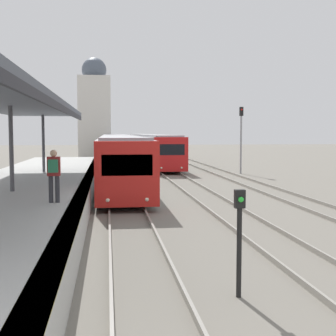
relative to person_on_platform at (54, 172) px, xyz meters
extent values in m
cube|color=#4C515B|center=(-1.89, 3.16, 2.31)|extent=(4.00, 22.08, 0.20)
cube|color=black|center=(0.07, 3.16, 2.09)|extent=(0.08, 22.08, 0.24)
cylinder|color=#47474C|center=(-1.89, 3.16, 0.61)|extent=(0.16, 0.16, 3.19)
cylinder|color=#47474C|center=(-1.89, 11.99, 0.61)|extent=(0.16, 0.16, 3.19)
cylinder|color=#2D2D33|center=(-0.10, 0.04, -0.56)|extent=(0.14, 0.14, 0.85)
cylinder|color=#2D2D33|center=(0.10, 0.04, -0.56)|extent=(0.14, 0.14, 0.85)
cube|color=maroon|center=(0.00, 0.04, 0.16)|extent=(0.40, 0.22, 0.60)
sphere|color=tan|center=(0.00, 0.04, 0.57)|extent=(0.22, 0.22, 0.22)
cube|color=#236B47|center=(0.00, -0.16, 0.18)|extent=(0.30, 0.18, 0.40)
cube|color=red|center=(2.44, 3.86, -0.43)|extent=(2.59, 0.70, 2.63)
cube|color=black|center=(2.44, 3.53, -0.07)|extent=(2.02, 0.04, 0.84)
sphere|color=#EFEACC|center=(1.67, 3.52, -1.45)|extent=(0.16, 0.16, 0.16)
sphere|color=#EFEACC|center=(3.22, 3.52, -1.45)|extent=(0.16, 0.16, 0.16)
cube|color=silver|center=(2.44, 11.76, -0.43)|extent=(2.59, 15.09, 2.63)
cube|color=gray|center=(2.44, 11.76, 0.94)|extent=(2.28, 14.79, 0.12)
cube|color=black|center=(2.44, 11.76, -0.14)|extent=(2.61, 13.88, 0.68)
cylinder|color=black|center=(1.34, 6.85, -1.67)|extent=(0.12, 0.70, 0.70)
cylinder|color=black|center=(3.54, 6.85, -1.67)|extent=(0.12, 0.70, 0.70)
cylinder|color=black|center=(1.34, 16.66, -1.67)|extent=(0.12, 0.70, 0.70)
cylinder|color=black|center=(3.54, 16.66, -1.67)|extent=(0.12, 0.70, 0.70)
cube|color=silver|center=(2.44, 27.20, -0.43)|extent=(2.59, 15.09, 2.63)
cube|color=gray|center=(2.44, 27.20, 0.94)|extent=(2.28, 14.79, 0.12)
cube|color=black|center=(2.44, 27.20, -0.14)|extent=(2.61, 13.88, 0.68)
cylinder|color=black|center=(1.34, 22.29, -1.67)|extent=(0.12, 0.70, 0.70)
cylinder|color=black|center=(3.54, 22.29, -1.67)|extent=(0.12, 0.70, 0.70)
cylinder|color=black|center=(1.34, 32.10, -1.67)|extent=(0.12, 0.70, 0.70)
cylinder|color=black|center=(3.54, 32.10, -1.67)|extent=(0.12, 0.70, 0.70)
cube|color=silver|center=(2.44, 42.64, -0.43)|extent=(2.59, 15.09, 2.63)
cube|color=gray|center=(2.44, 42.64, 0.94)|extent=(2.28, 14.79, 0.12)
cube|color=black|center=(2.44, 42.64, -0.14)|extent=(2.61, 13.88, 0.68)
cylinder|color=black|center=(1.34, 37.73, -1.67)|extent=(0.12, 0.70, 0.70)
cylinder|color=black|center=(3.54, 37.73, -1.67)|extent=(0.12, 0.70, 0.70)
cylinder|color=black|center=(1.34, 47.54, -1.67)|extent=(0.12, 0.70, 0.70)
cylinder|color=black|center=(3.54, 47.54, -1.67)|extent=(0.12, 0.70, 0.70)
cube|color=red|center=(6.47, 20.35, -0.44)|extent=(2.58, 0.70, 2.62)
cube|color=black|center=(6.47, 20.02, -0.07)|extent=(2.01, 0.04, 0.84)
sphere|color=#EFEACC|center=(5.69, 20.01, -1.45)|extent=(0.16, 0.16, 0.16)
sphere|color=#EFEACC|center=(7.24, 20.01, -1.45)|extent=(0.16, 0.16, 0.16)
cube|color=silver|center=(6.47, 27.53, -0.44)|extent=(2.58, 13.68, 2.62)
cube|color=gray|center=(6.47, 27.53, 0.93)|extent=(2.27, 13.40, 0.12)
cube|color=black|center=(6.47, 27.53, -0.15)|extent=(2.60, 12.58, 0.68)
cylinder|color=black|center=(5.37, 23.09, -1.67)|extent=(0.12, 0.70, 0.70)
cylinder|color=black|center=(7.56, 23.09, -1.67)|extent=(0.12, 0.70, 0.70)
cylinder|color=black|center=(5.37, 31.98, -1.67)|extent=(0.12, 0.70, 0.70)
cylinder|color=black|center=(7.56, 31.98, -1.67)|extent=(0.12, 0.70, 0.70)
cube|color=silver|center=(6.47, 41.56, -0.44)|extent=(2.58, 13.68, 2.62)
cube|color=gray|center=(6.47, 41.56, 0.93)|extent=(2.27, 13.40, 0.12)
cube|color=black|center=(6.47, 41.56, -0.15)|extent=(2.60, 12.58, 0.68)
cylinder|color=black|center=(5.37, 37.12, -1.67)|extent=(0.12, 0.70, 0.70)
cylinder|color=black|center=(7.56, 37.12, -1.67)|extent=(0.12, 0.70, 0.70)
cylinder|color=black|center=(5.37, 46.01, -1.67)|extent=(0.12, 0.70, 0.70)
cylinder|color=black|center=(7.56, 46.01, -1.67)|extent=(0.12, 0.70, 0.70)
cube|color=silver|center=(6.47, 55.59, -0.44)|extent=(2.58, 13.68, 2.62)
cube|color=gray|center=(6.47, 55.59, 0.93)|extent=(2.27, 13.40, 0.12)
cube|color=black|center=(6.47, 55.59, -0.15)|extent=(2.60, 12.58, 0.68)
cylinder|color=black|center=(5.37, 51.14, -1.67)|extent=(0.12, 0.70, 0.70)
cylinder|color=black|center=(7.56, 51.14, -1.67)|extent=(0.12, 0.70, 0.70)
cylinder|color=black|center=(5.37, 60.03, -1.67)|extent=(0.12, 0.70, 0.70)
cylinder|color=black|center=(7.56, 60.03, -1.67)|extent=(0.12, 0.70, 0.70)
cylinder|color=black|center=(4.22, -6.18, -1.13)|extent=(0.10, 0.10, 1.77)
cube|color=black|center=(4.22, -6.18, -0.06)|extent=(0.20, 0.14, 0.36)
sphere|color=green|center=(4.22, -6.27, -0.06)|extent=(0.11, 0.11, 0.11)
cylinder|color=gray|center=(12.06, 20.71, 0.60)|extent=(0.14, 0.14, 5.23)
cube|color=black|center=(12.06, 20.71, 2.86)|extent=(0.28, 0.20, 0.70)
sphere|color=red|center=(12.06, 20.59, 3.00)|extent=(0.14, 0.14, 0.14)
cube|color=silver|center=(0.10, 44.87, 3.08)|extent=(4.00, 4.00, 10.18)
sphere|color=#4C5666|center=(0.10, 44.87, 9.01)|extent=(3.07, 3.07, 3.07)
camera|label=1|loc=(1.69, -14.92, 1.22)|focal=50.00mm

